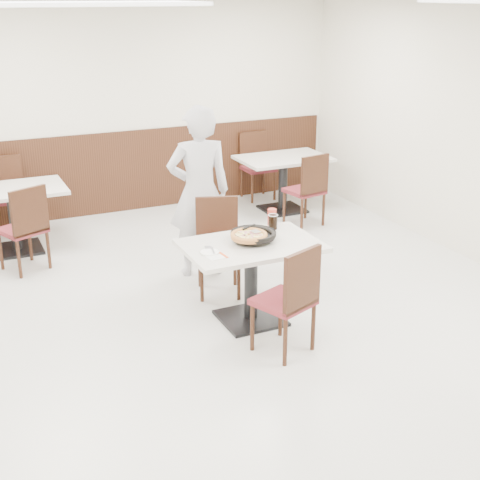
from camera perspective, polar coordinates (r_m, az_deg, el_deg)
name	(u,v)px	position (r m, az deg, el deg)	size (l,w,h in m)	color
floor	(232,312)	(6.35, -0.67, -6.14)	(7.00, 7.00, 0.00)	#B4B4AF
wall_back	(124,108)	(9.11, -9.89, 11.02)	(6.00, 0.04, 2.80)	beige
wainscot_back	(128,171)	(9.26, -9.54, 5.81)	(5.90, 0.03, 1.10)	black
fluo_panel_a	(85,4)	(3.78, -13.11, 19.05)	(1.20, 0.60, 0.02)	white
main_table	(251,282)	(6.04, 0.94, -3.64)	(1.20, 0.80, 0.75)	beige
chair_near	(283,299)	(5.51, 3.72, -5.02)	(0.42, 0.42, 0.95)	black
chair_far	(219,249)	(6.55, -1.84, -0.74)	(0.42, 0.42, 0.95)	black
trivet	(253,239)	(5.96, 1.08, 0.07)	(0.12, 0.12, 0.04)	black
pizza_pan	(253,237)	(5.95, 1.15, 0.28)	(0.39, 0.39, 0.01)	black
pizza	(249,237)	(5.89, 0.77, 0.27)	(0.32, 0.32, 0.02)	#C7884B
pizza_server	(256,231)	(5.93, 1.34, 0.75)	(0.07, 0.09, 0.00)	white
napkin	(215,257)	(5.61, -2.13, -1.42)	(0.14, 0.14, 0.00)	silver
side_plate	(210,252)	(5.69, -2.61, -1.06)	(0.16, 0.16, 0.01)	white
fork	(213,250)	(5.71, -2.34, -0.87)	(0.02, 0.17, 0.00)	white
cola_glass	(273,222)	(6.26, 2.83, 1.54)	(0.08, 0.08, 0.13)	black
red_cup	(272,217)	(6.36, 2.74, 1.97)	(0.08, 0.08, 0.16)	red
diner_person	(199,192)	(6.92, -3.51, 4.09)	(0.66, 0.43, 1.80)	silver
bg_table_left	(14,220)	(8.12, -18.71, 1.64)	(1.20, 0.80, 0.75)	beige
bg_chair_left_near	(22,228)	(7.50, -18.11, 1.00)	(0.42, 0.42, 0.95)	black
bg_chair_left_far	(8,197)	(8.70, -19.16, 3.50)	(0.42, 0.42, 0.95)	black
bg_table_right	(283,184)	(9.18, 3.68, 4.80)	(1.20, 0.80, 0.75)	beige
bg_chair_right_near	(304,189)	(8.60, 5.52, 4.35)	(0.42, 0.42, 0.95)	black
bg_chair_right_far	(258,167)	(9.69, 1.56, 6.27)	(0.42, 0.42, 0.95)	black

